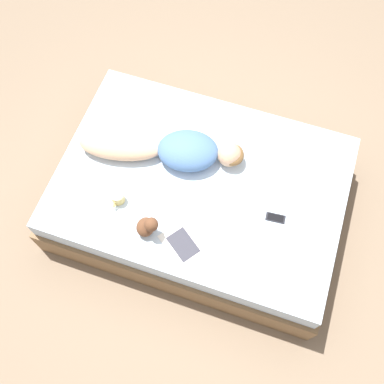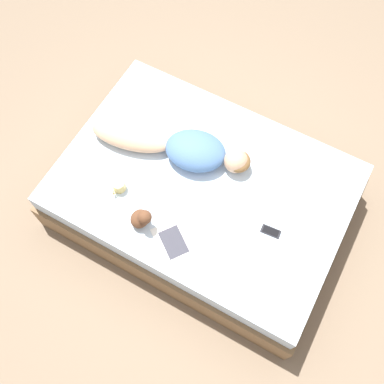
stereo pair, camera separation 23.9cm
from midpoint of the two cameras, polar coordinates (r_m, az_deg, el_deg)
ground_plane at (r=3.73m, az=-0.81°, el=-2.00°), size 12.00×12.00×0.00m
bed at (r=3.51m, az=-0.86°, el=-0.47°), size 1.52×2.15×0.49m
person at (r=3.32m, az=-5.01°, el=5.23°), size 0.51×1.24×0.19m
open_magazine at (r=3.11m, az=-1.72°, el=-5.81°), size 0.54×0.51×0.01m
coffee_mug at (r=3.24m, az=-11.52°, el=-0.85°), size 0.13×0.09×0.09m
cell_phone at (r=3.19m, az=8.46°, el=-3.44°), size 0.07×0.14×0.01m
plush_toy at (r=3.07m, az=-7.92°, el=-4.51°), size 0.14×0.16×0.20m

